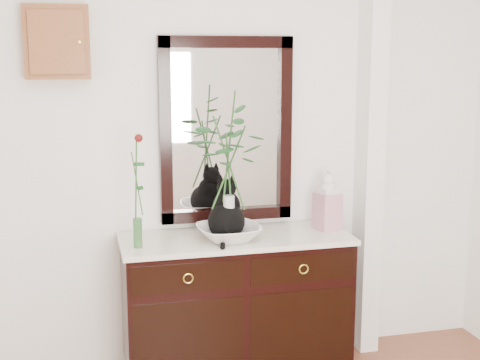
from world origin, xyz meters
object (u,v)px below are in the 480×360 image
object	(u,v)px
sideboard	(236,298)
cat	(226,209)
lotus_bowl	(229,233)
ginger_jar	(328,200)

from	to	relation	value
sideboard	cat	world-z (taller)	cat
sideboard	cat	bearing A→B (deg)	-153.38
lotus_bowl	cat	bearing A→B (deg)	97.72
sideboard	ginger_jar	xyz separation A→B (m)	(0.57, 0.02, 0.55)
lotus_bowl	sideboard	bearing A→B (deg)	51.32
cat	ginger_jar	distance (m)	0.63
cat	ginger_jar	bearing A→B (deg)	18.43
sideboard	lotus_bowl	world-z (taller)	lotus_bowl
sideboard	ginger_jar	world-z (taller)	ginger_jar
ginger_jar	cat	bearing A→B (deg)	-174.96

